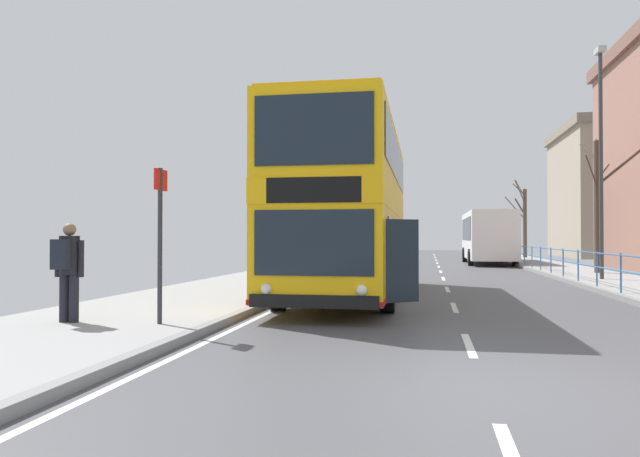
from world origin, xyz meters
TOP-DOWN VIEW (x-y plane):
  - ground at (-0.72, -0.00)m, footprint 15.80×140.00m
  - double_decker_bus_main at (-2.67, 9.33)m, footprint 3.28×10.90m
  - background_bus_far_lane at (3.03, 30.88)m, footprint 2.72×9.24m
  - pedestrian_railing_far_kerb at (4.45, 18.20)m, footprint 0.05×33.79m
  - pedestrian_with_backpack at (-6.73, 2.74)m, footprint 0.54×0.53m
  - bus_stop_sign_near at (-5.09, 2.89)m, footprint 0.08×0.44m
  - street_lamp_far_side at (5.48, 15.85)m, footprint 0.28×0.60m
  - bare_tree_far_00 at (6.50, 39.39)m, footprint 1.54×2.37m
  - bare_tree_far_01 at (6.49, 19.89)m, footprint 2.40×2.92m

SIDE VIEW (x-z plane):
  - ground at x=-0.72m, z-range -0.06..0.14m
  - pedestrian_railing_far_kerb at x=4.45m, z-range 0.33..1.38m
  - pedestrian_with_backpack at x=-6.73m, z-range 0.28..2.00m
  - background_bus_far_lane at x=3.03m, z-range 0.14..3.29m
  - bus_stop_sign_near at x=-5.09m, z-range 0.45..3.10m
  - double_decker_bus_main at x=-2.67m, z-range 0.10..4.62m
  - bare_tree_far_00 at x=6.50m, z-range -0.01..5.85m
  - bare_tree_far_01 at x=6.49m, z-range 0.20..6.06m
  - street_lamp_far_side at x=5.48m, z-range 0.76..9.01m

